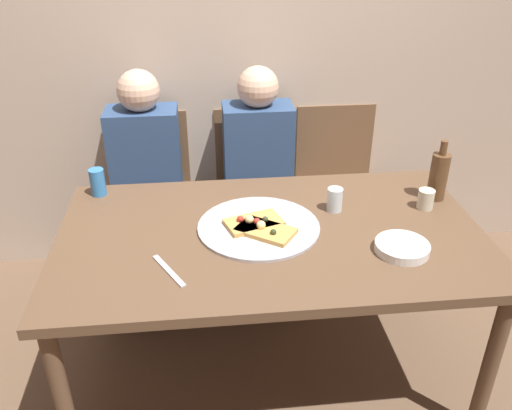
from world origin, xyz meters
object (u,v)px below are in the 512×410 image
Objects in this scene: tumbler_near at (335,200)px; guest_in_sweater at (146,177)px; pizza_slice_last at (253,222)px; wine_bottle at (439,176)px; table_knife at (169,271)px; dining_table at (271,246)px; chair_left at (150,186)px; tumbler_far at (426,199)px; chair_right at (337,177)px; plate_stack at (402,247)px; chair_middle at (257,181)px; soda_can at (98,182)px; pizza_tray at (259,227)px; pizza_slice_extra at (265,230)px; guest_in_beanie at (260,172)px.

guest_in_sweater is (-0.84, 0.59, -0.14)m from tumbler_near.
pizza_slice_last is 2.47× the size of tumbler_near.
wine_bottle is 1.23× the size of table_knife.
chair_left is (-0.55, 0.88, -0.14)m from dining_table.
chair_right is at bearing 103.13° from tumbler_far.
plate_stack is at bearing 133.38° from chair_left.
wine_bottle is 2.68× the size of tumbler_near.
chair_middle is (-0.64, 0.76, -0.25)m from tumbler_far.
guest_in_sweater reaches higher than chair_right.
soda_can reaches higher than plate_stack.
dining_table is 1.86× the size of chair_left.
chair_right is (-0.18, 0.76, -0.25)m from tumbler_far.
pizza_slice_last reaches higher than plate_stack.
tumbler_far reaches higher than pizza_tray.
chair_left is at bearing 120.02° from pizza_slice_extra.
wine_bottle is 1.04m from chair_middle.
chair_right is (-0.26, 0.68, -0.32)m from wine_bottle.
table_knife is (-1.06, -0.34, -0.04)m from tumbler_far.
dining_table is 0.46m from table_knife.
tumbler_near reaches higher than pizza_slice_extra.
tumbler_far is 0.42× the size of plate_stack.
chair_left reaches higher than tumbler_near.
guest_in_beanie is at bearing 85.08° from pizza_slice_extra.
soda_can is (-1.39, 0.27, 0.02)m from tumbler_far.
chair_middle reaches higher than tumbler_near.
guest_in_sweater is at bearing 8.23° from chair_right.
chair_right is (1.05, 0.00, 0.00)m from chair_left.
guest_in_sweater is at bearing 14.41° from chair_middle.
dining_table is at bearing -28.58° from soda_can.
guest_in_beanie is (-0.46, -0.15, 0.13)m from chair_right.
dining_table is 0.09m from pizza_tray.
pizza_slice_last is 0.07m from pizza_slice_extra.
guest_in_sweater reaches higher than pizza_tray.
guest_in_sweater is (-0.55, 0.73, -0.02)m from dining_table.
wine_bottle reaches higher than dining_table.
plate_stack is 0.91× the size of table_knife.
chair_middle is (0.59, 0.00, 0.00)m from chair_left.
guest_in_sweater is at bearing 153.47° from tumbler_far.
pizza_slice_extra is (0.04, -0.06, 0.00)m from pizza_slice_last.
guest_in_sweater is at bearing 63.53° from soda_can.
wine_bottle is at bearing 14.83° from dining_table.
chair_middle reaches higher than soda_can.
pizza_slice_extra is (-0.03, -0.03, 0.09)m from dining_table.
table_knife is at bearing -151.58° from tumbler_near.
tumbler_far is (0.72, 0.09, 0.04)m from pizza_tray.
guest_in_sweater reaches higher than plate_stack.
tumbler_near is at bearing -172.83° from wine_bottle.
guest_in_beanie reaches higher than plate_stack.
guest_in_sweater is at bearing 157.83° from wine_bottle.
tumbler_near is 1.15m from chair_left.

